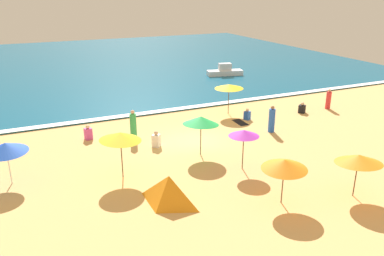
# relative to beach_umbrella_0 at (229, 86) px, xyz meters

# --- Properties ---
(ground_plane) EXTENTS (60.00, 60.00, 0.00)m
(ground_plane) POSITION_rel_beach_umbrella_0_xyz_m (-4.54, -4.00, -2.02)
(ground_plane) COLOR #E5B26B
(ocean_water) EXTENTS (60.00, 44.00, 0.10)m
(ocean_water) POSITION_rel_beach_umbrella_0_xyz_m (-4.54, 24.00, -1.97)
(ocean_water) COLOR #0F567A
(ocean_water) RESTS_ON ground_plane
(wave_breaker_foam) EXTENTS (57.00, 0.70, 0.01)m
(wave_breaker_foam) POSITION_rel_beach_umbrella_0_xyz_m (-4.54, 2.30, -1.92)
(wave_breaker_foam) COLOR white
(wave_breaker_foam) RESTS_ON ocean_water
(beach_umbrella_0) EXTENTS (2.27, 2.27, 2.19)m
(beach_umbrella_0) POSITION_rel_beach_umbrella_0_xyz_m (0.00, 0.00, 0.00)
(beach_umbrella_0) COLOR #4C3823
(beach_umbrella_0) RESTS_ON ground_plane
(beach_umbrella_1) EXTENTS (2.02, 2.05, 2.05)m
(beach_umbrella_1) POSITION_rel_beach_umbrella_0_xyz_m (-0.76, -12.59, -0.25)
(beach_umbrella_1) COLOR #4C3823
(beach_umbrella_1) RESTS_ON ground_plane
(beach_umbrella_2) EXTENTS (2.12, 2.10, 2.38)m
(beach_umbrella_2) POSITION_rel_beach_umbrella_0_xyz_m (-9.56, -6.70, 0.09)
(beach_umbrella_2) COLOR #4C3823
(beach_umbrella_2) RESTS_ON ground_plane
(beach_umbrella_3) EXTENTS (2.07, 2.09, 2.10)m
(beach_umbrella_3) POSITION_rel_beach_umbrella_0_xyz_m (-14.48, -5.20, -0.19)
(beach_umbrella_3) COLOR silver
(beach_umbrella_3) RESTS_ON ground_plane
(beach_umbrella_5) EXTENTS (2.52, 2.52, 2.05)m
(beach_umbrella_5) POSITION_rel_beach_umbrella_0_xyz_m (-4.01, -11.77, -0.22)
(beach_umbrella_5) COLOR #4C3823
(beach_umbrella_5) RESTS_ON ground_plane
(beach_umbrella_6) EXTENTS (2.79, 2.79, 2.29)m
(beach_umbrella_6) POSITION_rel_beach_umbrella_0_xyz_m (-4.98, -5.81, -0.04)
(beach_umbrella_6) COLOR #4C3823
(beach_umbrella_6) RESTS_ON ground_plane
(beach_umbrella_7) EXTENTS (1.57, 1.57, 2.10)m
(beach_umbrella_7) POSITION_rel_beach_umbrella_0_xyz_m (-3.80, -8.25, -0.10)
(beach_umbrella_7) COLOR #4C3823
(beach_umbrella_7) RESTS_ON ground_plane
(beach_tent) EXTENTS (2.38, 2.56, 1.27)m
(beach_tent) POSITION_rel_beach_umbrella_0_xyz_m (-8.35, -9.82, -1.39)
(beach_tent) COLOR orange
(beach_tent) RESTS_ON ground_plane
(beachgoer_0) EXTENTS (0.45, 0.45, 1.87)m
(beachgoer_0) POSITION_rel_beach_umbrella_0_xyz_m (-7.71, -2.18, -1.15)
(beachgoer_0) COLOR green
(beachgoer_0) RESTS_ON ground_plane
(beachgoer_1) EXTENTS (0.52, 0.52, 1.72)m
(beachgoer_1) POSITION_rel_beach_umbrella_0_xyz_m (0.65, -4.41, -1.23)
(beachgoer_1) COLOR blue
(beachgoer_1) RESTS_ON ground_plane
(beachgoer_2) EXTENTS (0.50, 0.50, 1.53)m
(beachgoer_2) POSITION_rel_beach_umbrella_0_xyz_m (7.46, -2.03, -1.32)
(beachgoer_2) COLOR red
(beachgoer_2) RESTS_ON ground_plane
(beachgoer_4) EXTENTS (0.57, 0.57, 0.96)m
(beachgoer_4) POSITION_rel_beach_umbrella_0_xyz_m (-6.83, -3.75, -1.61)
(beachgoer_4) COLOR white
(beachgoer_4) RESTS_ON ground_plane
(beachgoer_6) EXTENTS (0.48, 0.48, 0.80)m
(beachgoer_6) POSITION_rel_beach_umbrella_0_xyz_m (0.54, -1.71, -1.68)
(beachgoer_6) COLOR blue
(beachgoer_6) RESTS_ON ground_plane
(beachgoer_7) EXTENTS (0.62, 0.62, 0.81)m
(beachgoer_7) POSITION_rel_beach_umbrella_0_xyz_m (5.03, -2.03, -1.69)
(beachgoer_7) COLOR black
(beachgoer_7) RESTS_ON ground_plane
(beachgoer_8) EXTENTS (0.48, 0.48, 0.91)m
(beachgoer_8) POSITION_rel_beach_umbrella_0_xyz_m (-10.18, -0.96, -1.63)
(beachgoer_8) COLOR #D84CA5
(beachgoer_8) RESTS_ON ground_plane
(beach_towel_0) EXTENTS (0.68, 1.40, 0.01)m
(beach_towel_0) POSITION_rel_beach_umbrella_0_xyz_m (-0.22, -2.08, -2.02)
(beach_towel_0) COLOR black
(beach_towel_0) RESTS_ON ground_plane
(small_boat_0) EXTENTS (3.80, 1.83, 1.23)m
(small_boat_0) POSITION_rel_beach_umbrella_0_xyz_m (5.87, 11.22, -1.53)
(small_boat_0) COLOR white
(small_boat_0) RESTS_ON ocean_water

